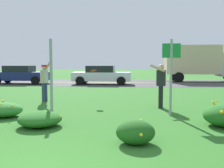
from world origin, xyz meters
name	(u,v)px	position (x,y,z in m)	size (l,w,h in m)	color
ground_plane	(98,97)	(0.00, 9.65, 0.00)	(120.00, 120.00, 0.00)	#2D6B23
highway_strip	(114,83)	(0.00, 19.29, 0.00)	(120.00, 8.09, 0.01)	#424244
highway_center_stripe	(114,83)	(0.00, 19.29, 0.01)	(120.00, 0.16, 0.00)	yellow
daylily_clump_near_camera	(224,116)	(4.09, 4.19, 0.28)	(1.05, 1.15, 0.61)	#23661E
daylily_clump_mid_center	(3,110)	(-2.22, 4.79, 0.22)	(1.17, 0.98, 0.49)	#337F2D
daylily_clump_front_center	(135,132)	(1.80, 2.47, 0.24)	(0.79, 0.77, 0.48)	#1E5619
daylily_clump_front_right	(40,119)	(-0.67, 3.73, 0.19)	(1.12, 1.15, 0.39)	#23661E
sign_post_near_path	(51,75)	(-1.04, 5.84, 1.22)	(0.07, 0.10, 2.45)	#93969B
sign_post_by_roadside	(171,69)	(2.88, 5.48, 1.44)	(0.56, 0.10, 2.37)	#93969B
person_thrower_red_cap_gray_shirt	(44,79)	(-2.08, 8.06, 0.96)	(0.48, 0.52, 1.78)	#B2B2B7
person_catcher_dark_shirt	(161,82)	(2.71, 6.85, 0.96)	(0.59, 0.53, 1.61)	#232328
frisbee_red	(94,71)	(0.10, 7.74, 1.34)	(0.25, 0.24, 0.14)	red
car_navy_center_left	(20,75)	(-7.41, 17.47, 0.74)	(4.50, 2.00, 1.45)	navy
car_white_center_right	(102,75)	(-0.85, 17.47, 0.74)	(4.50, 2.00, 1.45)	silver
box_truck_silver	(202,61)	(7.67, 21.11, 1.80)	(6.70, 2.46, 3.20)	#B7BABF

